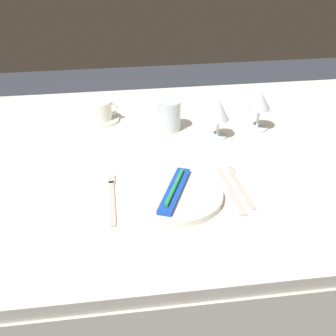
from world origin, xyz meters
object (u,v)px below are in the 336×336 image
coffee_cup_left (100,110)px  wine_glass_centre (219,112)px  toothbrush_package (175,190)px  spoon_soup (237,182)px  wine_glass_left (260,102)px  dinner_knife (231,191)px  dinner_plate (174,195)px  fork_outer (112,197)px  drink_tumbler (169,117)px

coffee_cup_left → wine_glass_centre: size_ratio=0.81×
toothbrush_package → spoon_soup: size_ratio=0.97×
coffee_cup_left → wine_glass_left: bearing=-14.6°
wine_glass_centre → wine_glass_left: wine_glass_left is taller
dinner_knife → wine_glass_left: bearing=63.0°
coffee_cup_left → spoon_soup: bearing=-51.1°
toothbrush_package → spoon_soup: bearing=15.7°
wine_glass_centre → dinner_plate: bearing=-120.4°
fork_outer → dinner_knife: size_ratio=0.99×
toothbrush_package → coffee_cup_left: (-0.18, 0.50, 0.02)m
wine_glass_left → coffee_cup_left: bearing=165.4°
coffee_cup_left → drink_tumbler: bearing=-23.4°
dinner_knife → coffee_cup_left: bearing=124.4°
toothbrush_package → spoon_soup: (0.18, 0.05, -0.02)m
toothbrush_package → wine_glass_centre: (0.19, 0.32, 0.06)m
dinner_plate → wine_glass_left: 0.50m
toothbrush_package → drink_tumbler: drink_tumbler is taller
dinner_knife → spoon_soup: (0.03, 0.04, 0.00)m
dinner_plate → fork_outer: 0.16m
dinner_plate → wine_glass_centre: (0.19, 0.32, 0.08)m
dinner_knife → spoon_soup: bearing=56.8°
dinner_plate → toothbrush_package: bearing=0.0°
spoon_soup → wine_glass_left: wine_glass_left is taller
wine_glass_centre → coffee_cup_left: bearing=154.7°
wine_glass_left → drink_tumbler: wine_glass_left is taller
dinner_knife → wine_glass_left: 0.41m
fork_outer → wine_glass_left: (0.50, 0.34, 0.09)m
dinner_plate → dinner_knife: dinner_plate is taller
wine_glass_centre → drink_tumbler: (-0.15, 0.08, -0.04)m
dinner_knife → drink_tumbler: bearing=105.7°
toothbrush_package → dinner_knife: (0.15, 0.01, -0.02)m
toothbrush_package → drink_tumbler: bearing=83.7°
dinner_plate → coffee_cup_left: size_ratio=2.43×
dinner_knife → wine_glass_centre: size_ratio=1.81×
toothbrush_package → drink_tumbler: 0.40m
wine_glass_left → drink_tumbler: (-0.29, 0.04, -0.05)m
coffee_cup_left → wine_glass_centre: 0.41m
toothbrush_package → coffee_cup_left: coffee_cup_left is taller
wine_glass_centre → drink_tumbler: 0.17m
toothbrush_package → wine_glass_left: 0.50m
fork_outer → spoon_soup: bearing=4.3°
dinner_knife → toothbrush_package: bearing=-176.4°
toothbrush_package → wine_glass_left: (0.34, 0.36, 0.07)m
drink_tumbler → dinner_knife: bearing=-74.3°
coffee_cup_left → dinner_knife: bearing=-55.6°
toothbrush_package → wine_glass_left: size_ratio=1.53×
dinner_plate → fork_outer: (-0.16, 0.03, -0.01)m
fork_outer → dinner_knife: 0.32m
spoon_soup → drink_tumbler: 0.38m
toothbrush_package → wine_glass_centre: bearing=59.6°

